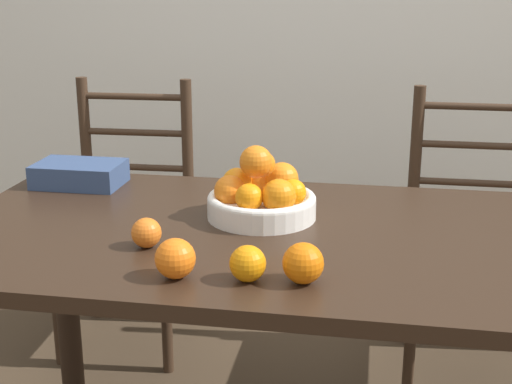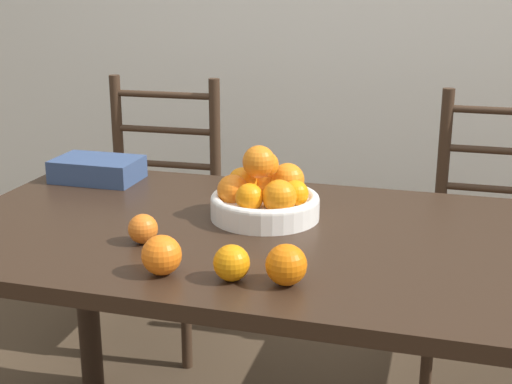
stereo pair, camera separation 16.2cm
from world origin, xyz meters
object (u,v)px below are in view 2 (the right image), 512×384
(orange_loose_0, at_px, (232,263))
(orange_loose_3, at_px, (286,265))
(orange_loose_1, at_px, (143,229))
(fruit_bowl, at_px, (265,195))
(orange_loose_2, at_px, (162,255))
(chair_left, at_px, (154,212))
(chair_right, at_px, (499,245))
(book_stack, at_px, (98,169))

(orange_loose_0, height_order, orange_loose_3, orange_loose_3)
(orange_loose_1, bearing_deg, orange_loose_0, -28.92)
(orange_loose_1, height_order, orange_loose_3, orange_loose_3)
(fruit_bowl, height_order, orange_loose_2, fruit_bowl)
(orange_loose_1, bearing_deg, chair_left, 113.08)
(orange_loose_3, height_order, chair_right, chair_right)
(book_stack, bearing_deg, chair_right, 22.16)
(book_stack, bearing_deg, orange_loose_0, -43.93)
(orange_loose_0, distance_m, orange_loose_2, 0.14)
(orange_loose_2, relative_size, chair_right, 0.09)
(orange_loose_2, distance_m, book_stack, 0.72)
(book_stack, bearing_deg, orange_loose_2, -52.22)
(orange_loose_1, bearing_deg, chair_right, 48.01)
(fruit_bowl, distance_m, orange_loose_3, 0.39)
(orange_loose_0, bearing_deg, chair_right, 61.69)
(orange_loose_0, xyz_separation_m, orange_loose_2, (-0.14, -0.01, 0.00))
(orange_loose_3, xyz_separation_m, chair_left, (-0.73, 1.01, -0.29))
(fruit_bowl, height_order, orange_loose_1, fruit_bowl)
(orange_loose_0, bearing_deg, orange_loose_3, 5.27)
(orange_loose_1, height_order, orange_loose_2, orange_loose_2)
(orange_loose_3, height_order, chair_left, chair_left)
(chair_left, height_order, book_stack, chair_left)
(orange_loose_3, xyz_separation_m, book_stack, (-0.69, 0.55, -0.01))
(fruit_bowl, distance_m, orange_loose_0, 0.38)
(orange_loose_0, relative_size, chair_right, 0.08)
(orange_loose_0, distance_m, chair_right, 1.20)
(orange_loose_0, xyz_separation_m, orange_loose_3, (0.11, 0.01, 0.00))
(fruit_bowl, bearing_deg, book_stack, 161.23)
(orange_loose_0, height_order, chair_left, chair_left)
(orange_loose_2, bearing_deg, chair_left, 115.14)
(orange_loose_3, bearing_deg, book_stack, 141.26)
(orange_loose_3, bearing_deg, orange_loose_2, -175.50)
(orange_loose_0, distance_m, chair_left, 1.23)
(orange_loose_3, relative_size, chair_left, 0.09)
(chair_right, bearing_deg, orange_loose_0, -118.71)
(chair_right, bearing_deg, chair_left, 179.60)
(orange_loose_3, distance_m, chair_right, 1.15)
(orange_loose_2, bearing_deg, chair_right, 56.20)
(orange_loose_1, bearing_deg, book_stack, 128.31)
(fruit_bowl, relative_size, orange_loose_1, 4.01)
(orange_loose_0, relative_size, orange_loose_1, 1.09)
(orange_loose_3, bearing_deg, chair_right, 66.24)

